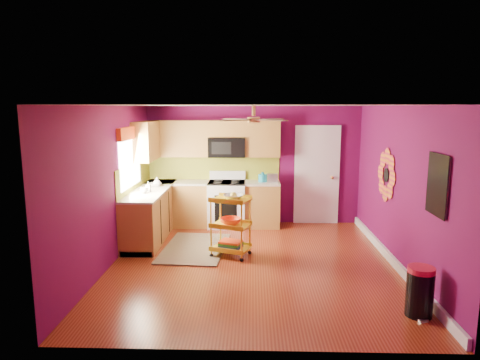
{
  "coord_description": "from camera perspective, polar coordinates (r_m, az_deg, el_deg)",
  "views": [
    {
      "loc": [
        -0.01,
        -6.54,
        2.48
      ],
      "look_at": [
        -0.22,
        0.4,
        1.29
      ],
      "focal_mm": 32.0,
      "sensor_mm": 36.0,
      "label": 1
    }
  ],
  "objects": [
    {
      "name": "right_wall_art",
      "position": [
        6.68,
        21.3,
        0.15
      ],
      "size": [
        0.04,
        2.74,
        1.04
      ],
      "color": "black",
      "rests_on": "ground"
    },
    {
      "name": "ground",
      "position": [
        7.0,
        1.74,
        -11.02
      ],
      "size": [
        5.0,
        5.0,
        0.0
      ],
      "primitive_type": "plane",
      "color": "maroon",
      "rests_on": "ground"
    },
    {
      "name": "teal_kettle",
      "position": [
        8.87,
        3.03,
        0.28
      ],
      "size": [
        0.18,
        0.18,
        0.21
      ],
      "color": "teal",
      "rests_on": "lower_cabinets"
    },
    {
      "name": "shag_rug",
      "position": [
        7.71,
        -6.05,
        -8.99
      ],
      "size": [
        1.17,
        1.78,
        0.02
      ],
      "primitive_type": "cube",
      "rotation": [
        0.0,
        0.0,
        -0.07
      ],
      "color": "black",
      "rests_on": "ground"
    },
    {
      "name": "counter_dish",
      "position": [
        8.57,
        -11.23,
        -0.59
      ],
      "size": [
        0.24,
        0.24,
        0.06
      ],
      "primitive_type": "imported",
      "color": "white",
      "rests_on": "lower_cabinets"
    },
    {
      "name": "soap_bottle_b",
      "position": [
        8.51,
        -11.01,
        -0.22
      ],
      "size": [
        0.15,
        0.15,
        0.19
      ],
      "primitive_type": "imported",
      "color": "white",
      "rests_on": "lower_cabinets"
    },
    {
      "name": "toaster",
      "position": [
        8.85,
        4.36,
        0.29
      ],
      "size": [
        0.22,
        0.15,
        0.18
      ],
      "primitive_type": "cube",
      "color": "beige",
      "rests_on": "lower_cabinets"
    },
    {
      "name": "ceiling_fan",
      "position": [
        6.75,
        1.84,
        8.13
      ],
      "size": [
        1.01,
        1.01,
        0.26
      ],
      "color": "#BF8C3F",
      "rests_on": "ground"
    },
    {
      "name": "electric_range",
      "position": [
        8.96,
        -1.77,
        -3.14
      ],
      "size": [
        0.76,
        0.66,
        1.13
      ],
      "color": "white",
      "rests_on": "ground"
    },
    {
      "name": "rolling_cart",
      "position": [
        7.14,
        -1.19,
        -5.8
      ],
      "size": [
        0.72,
        0.63,
        1.1
      ],
      "color": "yellow",
      "rests_on": "ground"
    },
    {
      "name": "trash_can",
      "position": [
        5.69,
        22.85,
        -13.54
      ],
      "size": [
        0.39,
        0.4,
        0.61
      ],
      "color": "black",
      "rests_on": "ground"
    },
    {
      "name": "upper_cabinetry",
      "position": [
        8.83,
        -6.32,
        5.27
      ],
      "size": [
        2.8,
        2.3,
        1.26
      ],
      "color": "brown",
      "rests_on": "ground"
    },
    {
      "name": "left_window",
      "position": [
        7.94,
        -14.45,
        4.07
      ],
      "size": [
        0.08,
        1.35,
        1.08
      ],
      "color": "white",
      "rests_on": "ground"
    },
    {
      "name": "panel_door",
      "position": [
        9.23,
        10.19,
        0.52
      ],
      "size": [
        0.95,
        0.11,
        2.15
      ],
      "color": "white",
      "rests_on": "ground"
    },
    {
      "name": "counter_cup",
      "position": [
        7.89,
        -12.68,
        -1.36
      ],
      "size": [
        0.13,
        0.13,
        0.11
      ],
      "primitive_type": "imported",
      "color": "white",
      "rests_on": "lower_cabinets"
    },
    {
      "name": "lower_cabinets",
      "position": [
        8.71,
        -7.16,
        -3.92
      ],
      "size": [
        2.81,
        2.31,
        0.94
      ],
      "color": "brown",
      "rests_on": "ground"
    },
    {
      "name": "room_envelope",
      "position": [
        6.6,
        2.05,
        2.36
      ],
      "size": [
        4.54,
        5.04,
        2.52
      ],
      "color": "#5F0A44",
      "rests_on": "ground"
    },
    {
      "name": "soap_bottle_a",
      "position": [
        8.03,
        -12.13,
        -0.88
      ],
      "size": [
        0.08,
        0.08,
        0.18
      ],
      "primitive_type": "imported",
      "color": "#EA3F72",
      "rests_on": "lower_cabinets"
    }
  ]
}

